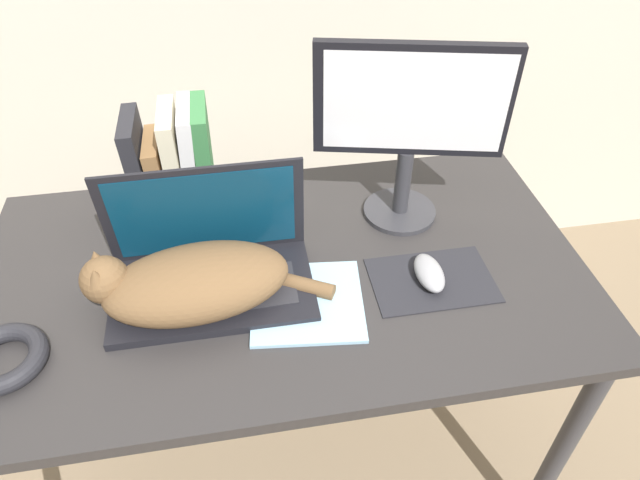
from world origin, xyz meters
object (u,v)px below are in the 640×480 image
(cable_coil, at_px, (3,358))
(notepad, at_px, (307,302))
(book_row, at_px, (174,163))
(computer_mouse, at_px, (429,273))
(laptop, at_px, (211,266))
(cat, at_px, (190,282))
(external_monitor, at_px, (410,122))

(cable_coil, xyz_separation_m, notepad, (0.55, 0.05, -0.01))
(book_row, xyz_separation_m, notepad, (0.25, -0.36, -0.12))
(computer_mouse, height_order, book_row, book_row)
(laptop, bearing_deg, computer_mouse, -8.48)
(notepad, bearing_deg, cat, 170.60)
(laptop, distance_m, computer_mouse, 0.44)
(external_monitor, xyz_separation_m, computer_mouse, (-0.00, -0.22, -0.22))
(book_row, bearing_deg, cable_coil, -126.30)
(laptop, xyz_separation_m, computer_mouse, (0.44, -0.06, -0.03))
(cat, bearing_deg, laptop, 53.17)
(cat, relative_size, computer_mouse, 4.37)
(external_monitor, bearing_deg, book_row, 166.82)
(computer_mouse, relative_size, cable_coil, 0.71)
(external_monitor, height_order, book_row, external_monitor)
(cat, relative_size, notepad, 1.99)
(cat, bearing_deg, computer_mouse, -1.66)
(cable_coil, bearing_deg, notepad, 5.61)
(laptop, bearing_deg, book_row, 103.44)
(laptop, xyz_separation_m, cable_coil, (-0.37, -0.14, -0.03))
(notepad, bearing_deg, computer_mouse, 5.03)
(external_monitor, xyz_separation_m, notepad, (-0.26, -0.24, -0.24))
(computer_mouse, bearing_deg, laptop, 171.52)
(external_monitor, relative_size, cable_coil, 2.66)
(book_row, bearing_deg, cat, -85.24)
(cat, xyz_separation_m, book_row, (-0.03, 0.32, 0.06))
(book_row, distance_m, cable_coil, 0.52)
(cat, relative_size, cable_coil, 3.10)
(external_monitor, distance_m, notepad, 0.43)
(computer_mouse, bearing_deg, cat, 178.34)
(cable_coil, distance_m, notepad, 0.55)
(computer_mouse, xyz_separation_m, cable_coil, (-0.81, -0.08, -0.00))
(book_row, bearing_deg, laptop, -76.56)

